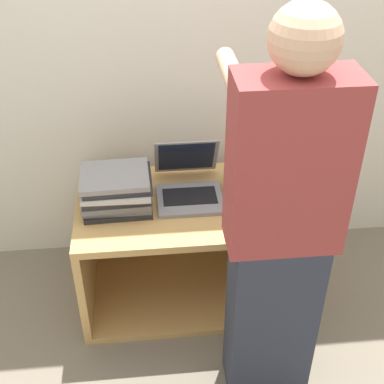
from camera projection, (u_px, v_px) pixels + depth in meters
ground_plane at (197, 337)px, 2.59m from camera, size 12.00×12.00×0.00m
wall_back at (181, 41)px, 2.51m from camera, size 8.00×0.05×2.40m
cart at (189, 240)px, 2.74m from camera, size 1.07×0.65×0.58m
laptop_open at (189, 185)px, 2.54m from camera, size 0.31×0.38×0.25m
laptop_stack_left at (117, 190)px, 2.44m from camera, size 0.33×0.28×0.17m
laptop_stack_right at (261, 190)px, 2.53m from camera, size 0.33×0.27×0.07m
person at (280, 232)px, 1.93m from camera, size 0.40×0.53×1.66m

